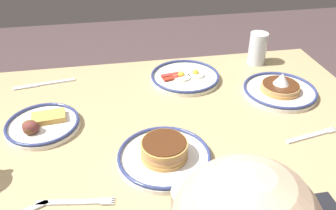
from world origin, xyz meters
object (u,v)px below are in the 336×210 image
at_px(plate_center_pancakes, 42,125).
at_px(drinking_glass, 257,50).
at_px(fork_near, 312,135).
at_px(butter_knife, 45,84).
at_px(plate_far_side, 164,154).
at_px(fork_far, 76,202).
at_px(plate_near_main, 185,77).
at_px(plate_far_companion, 280,89).

relative_size(plate_center_pancakes, drinking_glass, 1.73).
relative_size(fork_near, butter_knife, 0.80).
height_order(plate_far_side, fork_far, plate_far_side).
distance_m(plate_near_main, fork_near, 0.51).
bearing_deg(fork_near, plate_far_companion, -92.61).
distance_m(plate_far_companion, drinking_glass, 0.26).
height_order(plate_near_main, fork_far, plate_near_main).
xyz_separation_m(plate_center_pancakes, fork_near, (-0.80, 0.19, -0.01)).
height_order(plate_far_side, drinking_glass, drinking_glass).
bearing_deg(plate_far_companion, plate_near_main, -27.70).
bearing_deg(fork_far, plate_near_main, -125.46).
xyz_separation_m(plate_near_main, plate_far_side, (0.16, 0.44, 0.01)).
bearing_deg(fork_far, plate_center_pancakes, -70.79).
distance_m(plate_near_main, fork_far, 0.67).
height_order(fork_far, butter_knife, same).
xyz_separation_m(plate_near_main, plate_center_pancakes, (0.50, 0.23, 0.00)).
distance_m(plate_near_main, butter_knife, 0.53).
bearing_deg(plate_far_companion, fork_far, 28.83).
distance_m(plate_far_companion, fork_far, 0.80).
bearing_deg(fork_far, plate_far_side, -154.50).
xyz_separation_m(drinking_glass, butter_knife, (0.85, 0.03, -0.06)).
relative_size(plate_far_side, butter_knife, 1.16).
bearing_deg(drinking_glass, plate_far_side, 47.65).
bearing_deg(drinking_glass, plate_near_main, 15.53).
relative_size(plate_center_pancakes, fork_far, 1.22).
height_order(plate_far_side, fork_near, plate_far_side).
height_order(drinking_glass, fork_near, drinking_glass).
distance_m(plate_center_pancakes, butter_knife, 0.28).
bearing_deg(butter_knife, fork_near, 150.36).
height_order(fork_near, fork_far, same).
bearing_deg(butter_knife, drinking_glass, -177.85).
relative_size(fork_far, butter_knife, 0.84).
distance_m(plate_far_side, butter_knife, 0.62).
height_order(drinking_glass, fork_far, drinking_glass).
relative_size(plate_center_pancakes, plate_far_side, 0.88).
bearing_deg(butter_knife, plate_center_pancakes, 94.77).
xyz_separation_m(drinking_glass, fork_far, (0.71, 0.64, -0.06)).
distance_m(plate_center_pancakes, fork_near, 0.82).
bearing_deg(plate_near_main, butter_knife, -6.27).
height_order(plate_center_pancakes, plate_far_side, plate_far_side).
distance_m(plate_near_main, plate_far_side, 0.46).
distance_m(plate_far_companion, butter_knife, 0.87).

